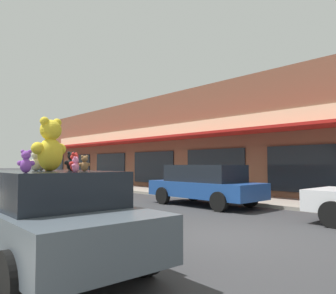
# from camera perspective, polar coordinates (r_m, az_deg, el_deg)

# --- Properties ---
(ground_plane) EXTENTS (260.00, 260.00, 0.00)m
(ground_plane) POSITION_cam_1_polar(r_m,az_deg,el_deg) (7.54, 10.05, -15.20)
(ground_plane) COLOR #333335
(storefront_row) EXTENTS (16.59, 40.74, 5.97)m
(storefront_row) POSITION_cam_1_polar(r_m,az_deg,el_deg) (25.06, 14.43, 0.28)
(storefront_row) COLOR brown
(storefront_row) RESTS_ON ground_plane
(plush_art_car) EXTENTS (2.08, 4.25, 1.49)m
(plush_art_car) POSITION_cam_1_polar(r_m,az_deg,el_deg) (5.57, -20.06, -11.16)
(plush_art_car) COLOR #4C5660
(plush_art_car) RESTS_ON ground_plane
(teddy_bear_giant) EXTENTS (0.64, 0.44, 0.85)m
(teddy_bear_giant) POSITION_cam_1_polar(r_m,az_deg,el_deg) (5.50, -19.82, 0.28)
(teddy_bear_giant) COLOR yellow
(teddy_bear_giant) RESTS_ON plush_art_car
(teddy_bear_white) EXTENTS (0.24, 0.24, 0.35)m
(teddy_bear_white) POSITION_cam_1_polar(r_m,az_deg,el_deg) (6.06, -21.22, -2.23)
(teddy_bear_white) COLOR white
(teddy_bear_white) RESTS_ON plush_art_car
(teddy_bear_black) EXTENTS (0.24, 0.15, 0.32)m
(teddy_bear_black) POSITION_cam_1_polar(r_m,az_deg,el_deg) (5.76, -16.52, -2.42)
(teddy_bear_black) COLOR black
(teddy_bear_black) RESTS_ON plush_art_car
(teddy_bear_purple) EXTENTS (0.22, 0.18, 0.29)m
(teddy_bear_purple) POSITION_cam_1_polar(r_m,az_deg,el_deg) (4.54, -23.50, -2.36)
(teddy_bear_purple) COLOR purple
(teddy_bear_purple) RESTS_ON plush_art_car
(teddy_bear_pink) EXTENTS (0.15, 0.14, 0.21)m
(teddy_bear_pink) POSITION_cam_1_polar(r_m,az_deg,el_deg) (4.61, -15.82, -2.98)
(teddy_bear_pink) COLOR pink
(teddy_bear_pink) RESTS_ON plush_art_car
(teddy_bear_brown) EXTENTS (0.19, 0.12, 0.25)m
(teddy_bear_brown) POSITION_cam_1_polar(r_m,az_deg,el_deg) (5.25, -14.34, -2.80)
(teddy_bear_brown) COLOR olive
(teddy_bear_brown) RESTS_ON plush_art_car
(teddy_bear_red) EXTENTS (0.20, 0.18, 0.28)m
(teddy_bear_red) POSITION_cam_1_polar(r_m,az_deg,el_deg) (4.85, -15.99, -2.60)
(teddy_bear_red) COLOR red
(teddy_bear_red) RESTS_ON plush_art_car
(teddy_bear_cream) EXTENTS (0.25, 0.21, 0.34)m
(teddy_bear_cream) POSITION_cam_1_polar(r_m,az_deg,el_deg) (5.91, -22.06, -2.24)
(teddy_bear_cream) COLOR beige
(teddy_bear_cream) RESTS_ON plush_art_car
(teddy_bear_teal) EXTENTS (0.25, 0.18, 0.33)m
(teddy_bear_teal) POSITION_cam_1_polar(r_m,az_deg,el_deg) (6.34, -21.92, -2.33)
(teddy_bear_teal) COLOR teal
(teddy_bear_teal) RESTS_ON plush_art_car
(teddy_bear_orange) EXTENTS (0.17, 0.11, 0.23)m
(teddy_bear_orange) POSITION_cam_1_polar(r_m,az_deg,el_deg) (5.90, -20.36, -2.80)
(teddy_bear_orange) COLOR orange
(teddy_bear_orange) RESTS_ON plush_art_car
(parked_car_far_center) EXTENTS (1.99, 4.60, 1.57)m
(parked_car_far_center) POSITION_cam_1_polar(r_m,az_deg,el_deg) (12.81, 6.37, -6.36)
(parked_car_far_center) COLOR #1E4793
(parked_car_far_center) RESTS_ON ground_plane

